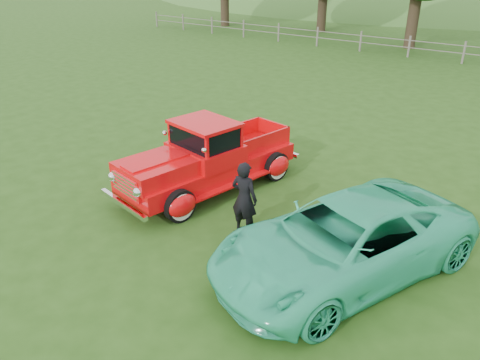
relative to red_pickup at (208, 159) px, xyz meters
The scene contains 5 objects.
ground 2.46m from the red_pickup, 63.97° to the right, with size 140.00×140.00×0.00m, color #244913.
fence_line 19.93m from the red_pickup, 87.06° to the left, with size 48.00×0.12×1.20m.
red_pickup is the anchor object (origin of this frame).
teal_sedan 4.45m from the red_pickup, 15.48° to the right, with size 2.36×5.11×1.42m, color #30C390.
man 2.30m from the red_pickup, 29.83° to the right, with size 0.59×0.39×1.63m, color black.
Camera 1 is at (6.11, -5.87, 5.34)m, focal length 35.00 mm.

